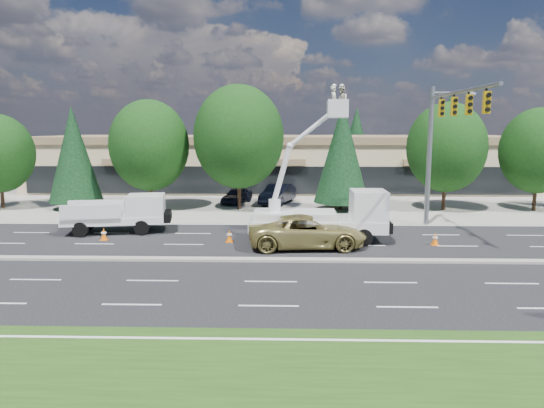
{
  "coord_description": "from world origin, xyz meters",
  "views": [
    {
      "loc": [
        0.56,
        -22.73,
        6.4
      ],
      "look_at": [
        -0.09,
        2.51,
        2.4
      ],
      "focal_mm": 32.0,
      "sensor_mm": 36.0,
      "label": 1
    }
  ],
  "objects_px": {
    "utility_pickup": "(122,217)",
    "bucket_truck": "(326,211)",
    "signal_mast": "(441,133)",
    "minivan": "(307,231)"
  },
  "relations": [
    {
      "from": "minivan",
      "to": "signal_mast",
      "type": "bearing_deg",
      "value": -66.65
    },
    {
      "from": "utility_pickup",
      "to": "bucket_truck",
      "type": "height_order",
      "value": "bucket_truck"
    },
    {
      "from": "bucket_truck",
      "to": "minivan",
      "type": "bearing_deg",
      "value": -127.92
    },
    {
      "from": "signal_mast",
      "to": "minivan",
      "type": "xyz_separation_m",
      "value": [
        -8.24,
        -4.28,
        -5.18
      ]
    },
    {
      "from": "minivan",
      "to": "bucket_truck",
      "type": "bearing_deg",
      "value": -42.51
    },
    {
      "from": "utility_pickup",
      "to": "bucket_truck",
      "type": "bearing_deg",
      "value": -19.78
    },
    {
      "from": "signal_mast",
      "to": "utility_pickup",
      "type": "xyz_separation_m",
      "value": [
        -19.44,
        -0.76,
        -5.11
      ]
    },
    {
      "from": "signal_mast",
      "to": "minivan",
      "type": "height_order",
      "value": "signal_mast"
    },
    {
      "from": "bucket_truck",
      "to": "signal_mast",
      "type": "bearing_deg",
      "value": 22.35
    },
    {
      "from": "signal_mast",
      "to": "bucket_truck",
      "type": "height_order",
      "value": "signal_mast"
    }
  ]
}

